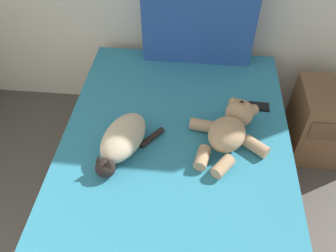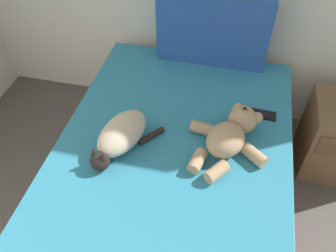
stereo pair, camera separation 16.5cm
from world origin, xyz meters
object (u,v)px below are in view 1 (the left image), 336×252
(patterned_cushion, at_px, (198,27))
(cell_phone, at_px, (256,106))
(bed, at_px, (173,191))
(cat, at_px, (122,140))
(teddy_bear, at_px, (230,129))
(nightstand, at_px, (328,122))

(patterned_cushion, xyz_separation_m, cell_phone, (0.37, -0.47, -0.23))
(bed, height_order, patterned_cushion, patterned_cushion)
(patterned_cushion, relative_size, cat, 1.67)
(cat, xyz_separation_m, teddy_bear, (0.55, 0.14, -0.00))
(teddy_bear, bearing_deg, patterned_cushion, 105.79)
(cat, height_order, teddy_bear, teddy_bear)
(teddy_bear, height_order, nightstand, teddy_bear)
(bed, relative_size, cell_phone, 13.29)
(cat, bearing_deg, teddy_bear, 13.86)
(patterned_cushion, distance_m, cell_phone, 0.64)
(nightstand, bearing_deg, bed, -146.64)
(cat, bearing_deg, cell_phone, 28.92)
(nightstand, bearing_deg, teddy_bear, -146.42)
(patterned_cushion, relative_size, teddy_bear, 1.38)
(cat, bearing_deg, patterned_cushion, 68.16)
(cat, height_order, nightstand, cat)
(nightstand, bearing_deg, cell_phone, -158.54)
(patterned_cushion, relative_size, cell_phone, 4.68)
(patterned_cushion, height_order, cat, patterned_cushion)
(cell_phone, xyz_separation_m, nightstand, (0.55, 0.22, -0.30))
(teddy_bear, bearing_deg, bed, -147.20)
(cat, xyz_separation_m, nightstand, (1.27, 0.61, -0.37))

